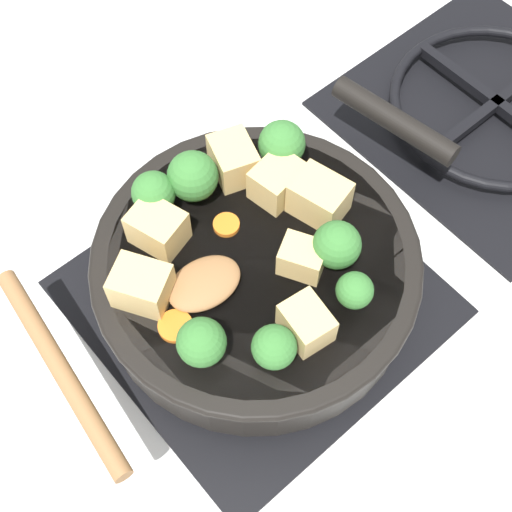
{
  "coord_description": "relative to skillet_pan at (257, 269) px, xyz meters",
  "views": [
    {
      "loc": [
        0.23,
        -0.2,
        0.64
      ],
      "look_at": [
        0.0,
        0.0,
        0.09
      ],
      "focal_mm": 50.0,
      "sensor_mm": 36.0,
      "label": 1
    }
  ],
  "objects": [
    {
      "name": "ground_plane",
      "position": [
        0.0,
        -0.0,
        -0.06
      ],
      "size": [
        2.4,
        2.4,
        0.0
      ],
      "primitive_type": "plane",
      "color": "silver"
    },
    {
      "name": "skillet_pan",
      "position": [
        0.0,
        0.0,
        0.0
      ],
      "size": [
        0.3,
        0.39,
        0.06
      ],
      "color": "black",
      "rests_on": "front_burner_grate"
    },
    {
      "name": "tofu_cube_back_piece",
      "position": [
        -0.08,
        0.04,
        0.04
      ],
      "size": [
        0.06,
        0.05,
        0.04
      ],
      "primitive_type": "cube",
      "rotation": [
        0.0,
        0.0,
        5.96
      ],
      "color": "#DBB770",
      "rests_on": "skillet_pan"
    },
    {
      "name": "front_burner_grate",
      "position": [
        0.0,
        -0.0,
        -0.05
      ],
      "size": [
        0.31,
        0.31,
        0.03
      ],
      "color": "black",
      "rests_on": "ground_plane"
    },
    {
      "name": "tofu_cube_east_chunk",
      "position": [
        -0.04,
        0.06,
        0.04
      ],
      "size": [
        0.04,
        0.05,
        0.04
      ],
      "primitive_type": "cube",
      "rotation": [
        0.0,
        0.0,
        4.87
      ],
      "color": "#DBB770",
      "rests_on": "skillet_pan"
    },
    {
      "name": "tofu_cube_center_large",
      "position": [
        0.08,
        -0.02,
        0.04
      ],
      "size": [
        0.05,
        0.04,
        0.03
      ],
      "primitive_type": "cube",
      "rotation": [
        0.0,
        0.0,
        6.15
      ],
      "color": "#DBB770",
      "rests_on": "skillet_pan"
    },
    {
      "name": "tofu_cube_front_piece",
      "position": [
        0.0,
        0.07,
        0.05
      ],
      "size": [
        0.06,
        0.05,
        0.04
      ],
      "primitive_type": "cube",
      "rotation": [
        0.0,
        0.0,
        3.39
      ],
      "color": "#DBB770",
      "rests_on": "skillet_pan"
    },
    {
      "name": "broccoli_floret_east_rim",
      "position": [
        -0.09,
        -0.0,
        0.06
      ],
      "size": [
        0.05,
        0.05,
        0.05
      ],
      "color": "#709956",
      "rests_on": "skillet_pan"
    },
    {
      "name": "carrot_slice_orange_thin",
      "position": [
        -0.04,
        0.0,
        0.03
      ],
      "size": [
        0.02,
        0.02,
        0.01
      ],
      "primitive_type": "cylinder",
      "color": "orange",
      "rests_on": "skillet_pan"
    },
    {
      "name": "carrot_slice_near_center",
      "position": [
        0.01,
        -0.1,
        0.03
      ],
      "size": [
        0.03,
        0.03,
        0.01
      ],
      "primitive_type": "cylinder",
      "color": "orange",
      "rests_on": "skillet_pan"
    },
    {
      "name": "broccoli_floret_south_cluster",
      "position": [
        0.08,
        -0.05,
        0.05
      ],
      "size": [
        0.04,
        0.04,
        0.04
      ],
      "color": "#709956",
      "rests_on": "skillet_pan"
    },
    {
      "name": "wooden_spoon",
      "position": [
        -0.01,
        -0.13,
        0.03
      ],
      "size": [
        0.21,
        0.19,
        0.02
      ],
      "color": "olive",
      "rests_on": "skillet_pan"
    },
    {
      "name": "broccoli_floret_north_edge",
      "position": [
        0.04,
        -0.1,
        0.05
      ],
      "size": [
        0.04,
        0.04,
        0.05
      ],
      "color": "#709956",
      "rests_on": "skillet_pan"
    },
    {
      "name": "broccoli_floret_center_top",
      "position": [
        0.09,
        0.03,
        0.05
      ],
      "size": [
        0.03,
        0.03,
        0.04
      ],
      "color": "#709956",
      "rests_on": "skillet_pan"
    },
    {
      "name": "tofu_cube_west_chunk",
      "position": [
        -0.03,
        -0.1,
        0.05
      ],
      "size": [
        0.06,
        0.06,
        0.04
      ],
      "primitive_type": "cube",
      "rotation": [
        0.0,
        0.0,
        0.54
      ],
      "color": "#DBB770",
      "rests_on": "skillet_pan"
    },
    {
      "name": "broccoli_floret_mid_floret",
      "position": [
        -0.1,
        -0.04,
        0.05
      ],
      "size": [
        0.04,
        0.04,
        0.05
      ],
      "color": "#709956",
      "rests_on": "skillet_pan"
    },
    {
      "name": "broccoli_floret_near_spoon",
      "position": [
        -0.06,
        0.08,
        0.05
      ],
      "size": [
        0.04,
        0.04,
        0.05
      ],
      "color": "#709956",
      "rests_on": "skillet_pan"
    },
    {
      "name": "rear_burner_grate",
      "position": [
        0.0,
        0.36,
        -0.05
      ],
      "size": [
        0.31,
        0.31,
        0.03
      ],
      "color": "black",
      "rests_on": "ground_plane"
    },
    {
      "name": "tofu_cube_mid_small",
      "position": [
        0.03,
        0.02,
        0.04
      ],
      "size": [
        0.05,
        0.05,
        0.03
      ],
      "primitive_type": "cube",
      "rotation": [
        0.0,
        0.0,
        0.51
      ],
      "color": "#DBB770",
      "rests_on": "skillet_pan"
    },
    {
      "name": "broccoli_floret_west_rim",
      "position": [
        0.05,
        0.05,
        0.05
      ],
      "size": [
        0.04,
        0.04,
        0.05
      ],
      "color": "#709956",
      "rests_on": "skillet_pan"
    },
    {
      "name": "tofu_cube_near_handle",
      "position": [
        -0.07,
        -0.06,
        0.04
      ],
      "size": [
        0.05,
        0.05,
        0.04
      ],
      "primitive_type": "cube",
      "rotation": [
        0.0,
        0.0,
        3.44
      ],
      "color": "#DBB770",
      "rests_on": "skillet_pan"
    }
  ]
}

